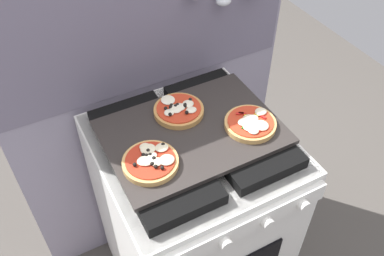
# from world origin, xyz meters

# --- Properties ---
(kitchen_backsplash) EXTENTS (1.10, 0.09, 1.55)m
(kitchen_backsplash) POSITION_xyz_m (0.00, 0.33, 0.79)
(kitchen_backsplash) COLOR gray
(kitchen_backsplash) RESTS_ON ground_plane
(stove) EXTENTS (0.60, 0.64, 0.90)m
(stove) POSITION_xyz_m (-0.00, -0.00, 0.45)
(stove) COLOR white
(stove) RESTS_ON ground_plane
(baking_tray) EXTENTS (0.54, 0.38, 0.02)m
(baking_tray) POSITION_xyz_m (0.00, 0.00, 0.91)
(baking_tray) COLOR #2D2826
(baking_tray) RESTS_ON stove
(pizza_left) EXTENTS (0.16, 0.16, 0.03)m
(pizza_left) POSITION_xyz_m (-0.17, -0.07, 0.93)
(pizza_left) COLOR tan
(pizza_left) RESTS_ON baking_tray
(pizza_right) EXTENTS (0.16, 0.16, 0.03)m
(pizza_right) POSITION_xyz_m (0.17, -0.07, 0.93)
(pizza_right) COLOR tan
(pizza_right) RESTS_ON baking_tray
(pizza_center) EXTENTS (0.16, 0.16, 0.03)m
(pizza_center) POSITION_xyz_m (-0.00, 0.09, 0.93)
(pizza_center) COLOR #C18947
(pizza_center) RESTS_ON baking_tray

